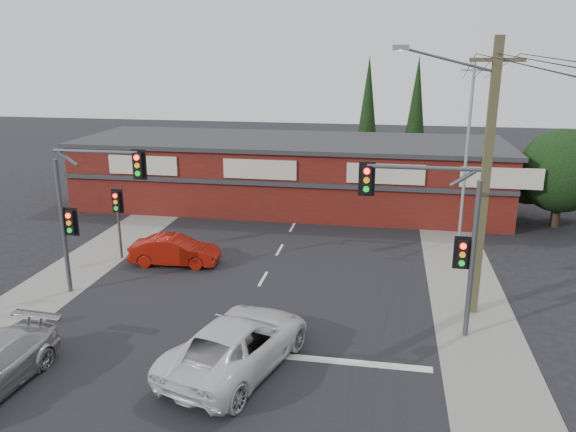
% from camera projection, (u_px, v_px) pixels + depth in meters
% --- Properties ---
extents(ground, '(120.00, 120.00, 0.00)m').
position_uv_depth(ground, '(234.00, 329.00, 19.87)').
color(ground, black).
rests_on(ground, ground).
extents(road_strip, '(14.00, 70.00, 0.01)m').
position_uv_depth(road_strip, '(265.00, 276.00, 24.60)').
color(road_strip, black).
rests_on(road_strip, ground).
extents(verge_left, '(3.00, 70.00, 0.02)m').
position_uv_depth(verge_left, '(86.00, 264.00, 26.03)').
color(verge_left, gray).
rests_on(verge_left, ground).
extents(verge_right, '(3.00, 70.00, 0.02)m').
position_uv_depth(verge_right, '(466.00, 290.00, 23.16)').
color(verge_right, gray).
rests_on(verge_right, ground).
extents(stop_line, '(6.50, 0.35, 0.01)m').
position_uv_depth(stop_line, '(328.00, 360.00, 17.86)').
color(stop_line, silver).
rests_on(stop_line, ground).
extents(white_suv, '(4.26, 6.33, 1.61)m').
position_uv_depth(white_suv, '(238.00, 343.00, 17.33)').
color(white_suv, silver).
rests_on(white_suv, ground).
extents(red_sedan, '(4.13, 1.66, 1.34)m').
position_uv_depth(red_sedan, '(175.00, 251.00, 25.80)').
color(red_sedan, maroon).
rests_on(red_sedan, ground).
extents(lane_dashes, '(0.12, 43.13, 0.01)m').
position_uv_depth(lane_dashes, '(253.00, 297.00, 22.48)').
color(lane_dashes, silver).
rests_on(lane_dashes, ground).
extents(shop_building, '(27.30, 8.40, 4.22)m').
position_uv_depth(shop_building, '(290.00, 172.00, 35.49)').
color(shop_building, '#4D130F').
rests_on(shop_building, ground).
extents(tree_cluster, '(5.90, 5.10, 5.50)m').
position_uv_depth(tree_cluster, '(562.00, 175.00, 31.17)').
color(tree_cluster, '#2D2116').
rests_on(tree_cluster, ground).
extents(conifer_near, '(1.80, 1.80, 9.25)m').
position_uv_depth(conifer_near, '(368.00, 109.00, 40.42)').
color(conifer_near, '#2D2116').
rests_on(conifer_near, ground).
extents(conifer_far, '(1.80, 1.80, 9.25)m').
position_uv_depth(conifer_far, '(416.00, 107.00, 41.72)').
color(conifer_far, '#2D2116').
rests_on(conifer_far, ground).
extents(traffic_mast_left, '(3.77, 0.27, 5.97)m').
position_uv_depth(traffic_mast_left, '(85.00, 200.00, 21.74)').
color(traffic_mast_left, '#47494C').
rests_on(traffic_mast_left, ground).
extents(traffic_mast_right, '(3.96, 0.27, 5.97)m').
position_uv_depth(traffic_mast_right, '(440.00, 225.00, 18.56)').
color(traffic_mast_right, '#47494C').
rests_on(traffic_mast_right, ground).
extents(pedestal_signal, '(0.55, 0.27, 3.38)m').
position_uv_depth(pedestal_signal, '(118.00, 210.00, 26.08)').
color(pedestal_signal, '#47494C').
rests_on(pedestal_signal, ground).
extents(utility_pole, '(4.38, 0.59, 10.00)m').
position_uv_depth(utility_pole, '(482.00, 172.00, 19.77)').
color(utility_pole, brown).
rests_on(utility_pole, ground).
extents(steel_pole, '(1.20, 0.16, 9.00)m').
position_uv_depth(steel_pole, '(467.00, 150.00, 28.37)').
color(steel_pole, gray).
rests_on(steel_pole, ground).
extents(power_lines, '(2.01, 29.00, 1.22)m').
position_uv_depth(power_lines, '(536.00, 70.00, 13.57)').
color(power_lines, black).
rests_on(power_lines, ground).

